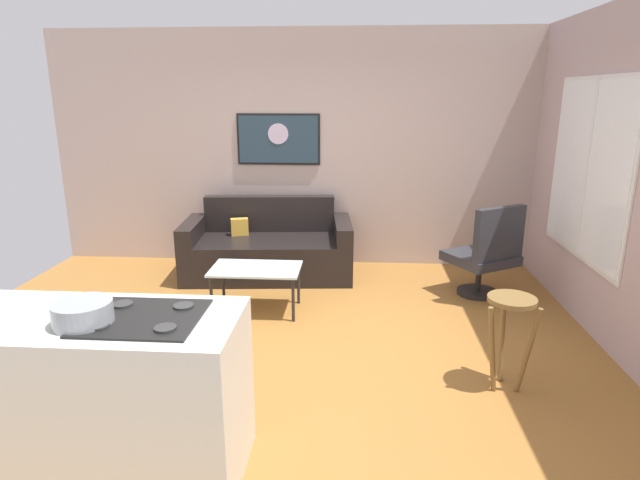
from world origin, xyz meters
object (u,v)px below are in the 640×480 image
(coffee_table, at_px, (256,272))
(mixing_bowl, at_px, (83,314))
(couch, at_px, (268,250))
(bar_stool, at_px, (510,318))
(armchair, at_px, (487,253))
(wall_painting, at_px, (278,139))

(coffee_table, relative_size, mixing_bowl, 2.90)
(couch, xyz_separation_m, coffee_table, (0.07, -1.09, 0.11))
(couch, height_order, bar_stool, couch)
(couch, xyz_separation_m, armchair, (2.37, -0.55, 0.18))
(coffee_table, bearing_deg, wall_painting, 89.81)
(armchair, height_order, mixing_bowl, mixing_bowl)
(armchair, bearing_deg, coffee_table, -166.79)
(coffee_table, bearing_deg, mixing_bowl, -99.64)
(armchair, distance_m, wall_painting, 2.74)
(mixing_bowl, bearing_deg, coffee_table, 80.36)
(armchair, bearing_deg, bar_stool, -98.08)
(coffee_table, xyz_separation_m, bar_stool, (2.05, -1.26, 0.14))
(coffee_table, xyz_separation_m, mixing_bowl, (-0.41, -2.39, 0.59))
(armchair, relative_size, wall_painting, 0.99)
(bar_stool, bearing_deg, couch, 131.90)
(mixing_bowl, bearing_deg, wall_painting, 84.12)
(coffee_table, height_order, wall_painting, wall_painting)
(bar_stool, relative_size, wall_painting, 0.70)
(coffee_table, height_order, mixing_bowl, mixing_bowl)
(coffee_table, bearing_deg, bar_stool, -31.68)
(couch, height_order, wall_painting, wall_painting)
(coffee_table, relative_size, armchair, 0.87)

